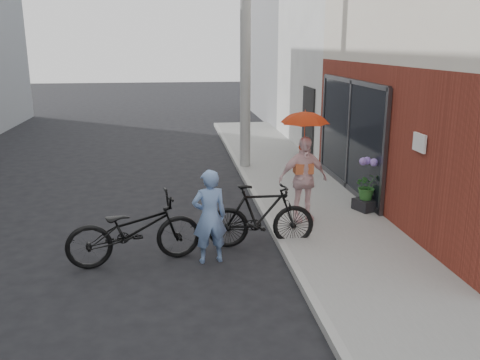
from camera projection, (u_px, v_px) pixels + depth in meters
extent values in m
plane|color=black|center=(230.00, 261.00, 8.18)|extent=(80.00, 80.00, 0.00)
cube|color=gray|center=(321.00, 212.00, 10.34)|extent=(2.20, 24.00, 0.12)
cube|color=#9E9E99|center=(265.00, 215.00, 10.20)|extent=(0.12, 24.00, 0.12)
cube|color=black|center=(350.00, 136.00, 11.58)|extent=(0.06, 3.80, 2.40)
cube|color=white|center=(419.00, 143.00, 8.30)|extent=(0.04, 0.40, 0.30)
cube|color=white|center=(415.00, 40.00, 16.80)|extent=(8.00, 6.00, 7.00)
cube|color=gray|center=(345.00, 41.00, 23.50)|extent=(8.00, 8.00, 7.00)
cylinder|color=#9E9E99|center=(245.00, 39.00, 13.16)|extent=(0.28, 0.28, 7.00)
imported|color=#6E8FC4|center=(210.00, 217.00, 7.97)|extent=(0.60, 0.44, 1.52)
imported|color=black|center=(134.00, 230.00, 7.98)|extent=(2.21, 1.13, 1.11)
imported|color=black|center=(261.00, 216.00, 8.64)|extent=(1.85, 0.55, 1.11)
imported|color=#FED5D7|center=(303.00, 179.00, 9.51)|extent=(0.99, 0.51, 1.62)
imported|color=#E2471A|center=(305.00, 116.00, 9.21)|extent=(0.85, 0.85, 0.74)
cube|color=black|center=(366.00, 204.00, 10.30)|extent=(0.55, 0.55, 0.22)
imported|color=#2E692A|center=(367.00, 186.00, 10.19)|extent=(0.50, 0.43, 0.56)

